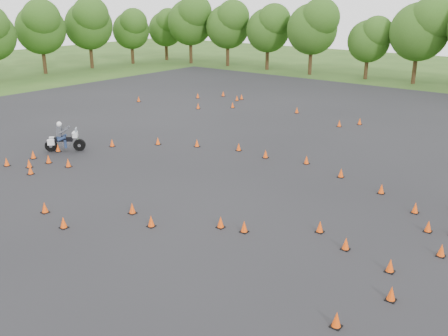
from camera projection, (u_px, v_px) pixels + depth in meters
ground at (164, 221)px, 20.40m from camera, size 140.00×140.00×0.00m
asphalt_pad at (249, 180)px, 24.86m from camera, size 62.00×62.00×0.00m
traffic_cones at (243, 178)px, 24.51m from camera, size 36.30×33.16×0.45m
rider_grey at (64, 136)px, 29.35m from camera, size 2.21×2.13×1.81m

